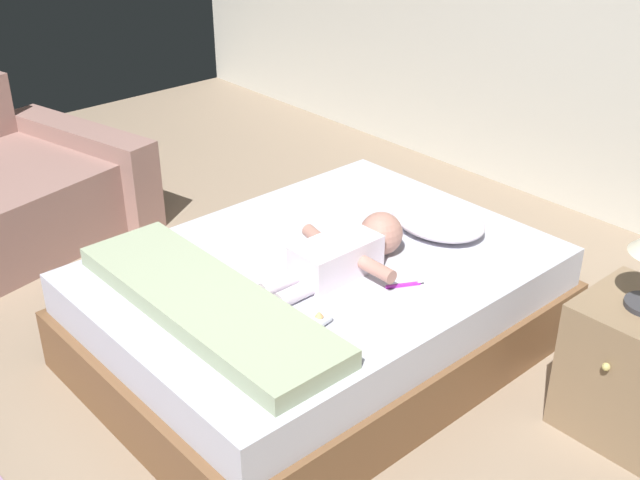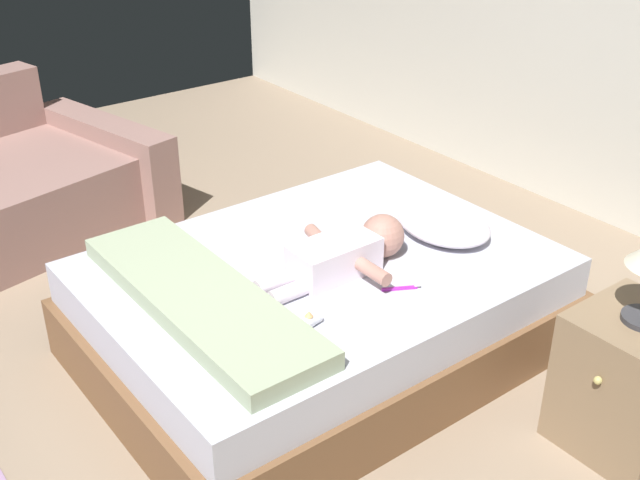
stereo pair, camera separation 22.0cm
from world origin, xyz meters
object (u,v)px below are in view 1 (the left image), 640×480
pillow (438,220)px  toothbrush (406,284)px  bed (320,307)px  nightstand (633,368)px  baby_bottle (319,321)px  baby (349,251)px

pillow → toothbrush: 0.52m
bed → nightstand: (1.14, 0.54, 0.05)m
toothbrush → baby_bottle: (-0.02, -0.44, 0.02)m
bed → toothbrush: 0.46m
nightstand → baby: bearing=-154.4°
bed → toothbrush: (0.37, 0.12, 0.24)m
baby → nightstand: 1.17m
pillow → nightstand: (1.00, -0.03, -0.23)m
baby → toothbrush: 0.28m
bed → nightstand: nightstand is taller
toothbrush → baby: bearing=-165.2°
baby → toothbrush: bearing=14.8°
toothbrush → bed: bearing=-162.2°
baby_bottle → nightstand: bearing=47.9°
pillow → toothbrush: size_ratio=3.20×
bed → baby: 0.33m
bed → pillow: (0.14, 0.58, 0.28)m
baby → toothbrush: size_ratio=4.87×
nightstand → baby_bottle: bearing=-132.1°
pillow → nightstand: 1.03m
pillow → baby_bottle: bearing=-76.5°
bed → baby: bearing=24.0°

